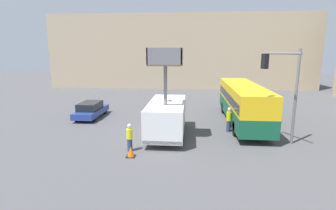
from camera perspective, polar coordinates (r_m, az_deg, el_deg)
The scene contains 9 objects.
ground_plane at distance 20.16m, azimuth -0.50°, elevation -5.99°, with size 120.00×120.00×0.00m, color #4C4C4F.
building_backdrop_far at distance 47.84m, azimuth 2.88°, elevation 11.50°, with size 44.00×10.00×12.12m.
utility_truck at distance 19.02m, azimuth -0.27°, elevation -2.18°, with size 2.53×6.44×6.31m.
city_bus at distance 23.30m, azimuth 15.97°, elevation 0.87°, with size 2.61×11.87×3.30m.
traffic_light_pole at distance 18.13m, azimuth 24.26°, elevation 4.54°, with size 2.75×2.51×6.26m.
road_worker_near_truck at distance 16.43m, azimuth -8.35°, elevation -7.05°, with size 0.38×0.38×1.75m.
road_worker_directing at distance 20.65m, azimuth 13.09°, elevation -3.10°, with size 0.38×0.38×1.90m.
traffic_cone_near_truck at distance 15.78m, azimuth -8.10°, elevation -10.10°, with size 0.53×0.53×0.61m.
parked_car_curbside at distance 25.52m, azimuth -16.45°, elevation -0.99°, with size 1.89×4.78×1.48m.
Camera 1 is at (1.87, -19.14, 6.07)m, focal length 28.00 mm.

